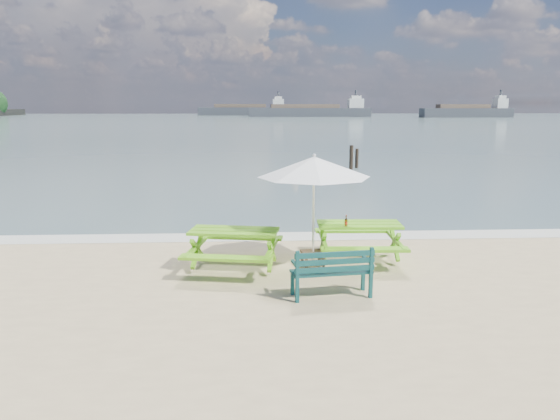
{
  "coord_description": "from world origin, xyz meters",
  "views": [
    {
      "loc": [
        -0.98,
        -8.68,
        3.3
      ],
      "look_at": [
        -0.39,
        3.0,
        1.0
      ],
      "focal_mm": 35.0,
      "sensor_mm": 36.0,
      "label": 1
    }
  ],
  "objects_px": {
    "side_table": "(313,258)",
    "patio_umbrella": "(314,167)",
    "park_bench": "(331,281)",
    "picnic_table_left": "(234,251)",
    "swimmer": "(294,187)",
    "beer_bottle": "(346,223)",
    "picnic_table_right": "(359,243)"
  },
  "relations": [
    {
      "from": "picnic_table_right",
      "to": "patio_umbrella",
      "type": "bearing_deg",
      "value": -165.04
    },
    {
      "from": "beer_bottle",
      "to": "swimmer",
      "type": "distance_m",
      "value": 12.92
    },
    {
      "from": "park_bench",
      "to": "patio_umbrella",
      "type": "bearing_deg",
      "value": 93.68
    },
    {
      "from": "picnic_table_right",
      "to": "swimmer",
      "type": "bearing_deg",
      "value": 91.84
    },
    {
      "from": "picnic_table_left",
      "to": "swimmer",
      "type": "xyz_separation_m",
      "value": [
        2.2,
        13.06,
        -0.74
      ]
    },
    {
      "from": "side_table",
      "to": "patio_umbrella",
      "type": "distance_m",
      "value": 1.89
    },
    {
      "from": "park_bench",
      "to": "side_table",
      "type": "height_order",
      "value": "park_bench"
    },
    {
      "from": "side_table",
      "to": "swimmer",
      "type": "distance_m",
      "value": 12.87
    },
    {
      "from": "park_bench",
      "to": "picnic_table_left",
      "type": "bearing_deg",
      "value": 137.17
    },
    {
      "from": "side_table",
      "to": "picnic_table_right",
      "type": "bearing_deg",
      "value": 14.96
    },
    {
      "from": "picnic_table_left",
      "to": "swimmer",
      "type": "bearing_deg",
      "value": 80.44
    },
    {
      "from": "park_bench",
      "to": "beer_bottle",
      "type": "bearing_deg",
      "value": 72.96
    },
    {
      "from": "park_bench",
      "to": "side_table",
      "type": "xyz_separation_m",
      "value": [
        -0.12,
        1.81,
        -0.11
      ]
    },
    {
      "from": "side_table",
      "to": "swimmer",
      "type": "relative_size",
      "value": 0.29
    },
    {
      "from": "beer_bottle",
      "to": "swimmer",
      "type": "relative_size",
      "value": 0.13
    },
    {
      "from": "park_bench",
      "to": "swimmer",
      "type": "height_order",
      "value": "park_bench"
    },
    {
      "from": "swimmer",
      "to": "beer_bottle",
      "type": "bearing_deg",
      "value": -89.67
    },
    {
      "from": "park_bench",
      "to": "beer_bottle",
      "type": "relative_size",
      "value": 6.18
    },
    {
      "from": "picnic_table_right",
      "to": "swimmer",
      "type": "distance_m",
      "value": 12.61
    },
    {
      "from": "side_table",
      "to": "picnic_table_left",
      "type": "bearing_deg",
      "value": -172.29
    },
    {
      "from": "picnic_table_right",
      "to": "patio_umbrella",
      "type": "xyz_separation_m",
      "value": [
        -1.0,
        -0.27,
        1.65
      ]
    },
    {
      "from": "picnic_table_right",
      "to": "park_bench",
      "type": "relative_size",
      "value": 1.39
    },
    {
      "from": "picnic_table_right",
      "to": "patio_umbrella",
      "type": "relative_size",
      "value": 0.77
    },
    {
      "from": "swimmer",
      "to": "picnic_table_right",
      "type": "bearing_deg",
      "value": -88.16
    },
    {
      "from": "park_bench",
      "to": "swimmer",
      "type": "bearing_deg",
      "value": 88.13
    },
    {
      "from": "side_table",
      "to": "patio_umbrella",
      "type": "xyz_separation_m",
      "value": [
        -0.0,
        0.0,
        1.89
      ]
    },
    {
      "from": "picnic_table_left",
      "to": "side_table",
      "type": "relative_size",
      "value": 4.25
    },
    {
      "from": "patio_umbrella",
      "to": "swimmer",
      "type": "height_order",
      "value": "patio_umbrella"
    },
    {
      "from": "picnic_table_right",
      "to": "swimmer",
      "type": "xyz_separation_m",
      "value": [
        -0.4,
        12.58,
        -0.74
      ]
    },
    {
      "from": "picnic_table_left",
      "to": "picnic_table_right",
      "type": "height_order",
      "value": "picnic_table_left"
    },
    {
      "from": "picnic_table_left",
      "to": "patio_umbrella",
      "type": "height_order",
      "value": "patio_umbrella"
    },
    {
      "from": "picnic_table_left",
      "to": "swimmer",
      "type": "relative_size",
      "value": 1.25
    }
  ]
}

